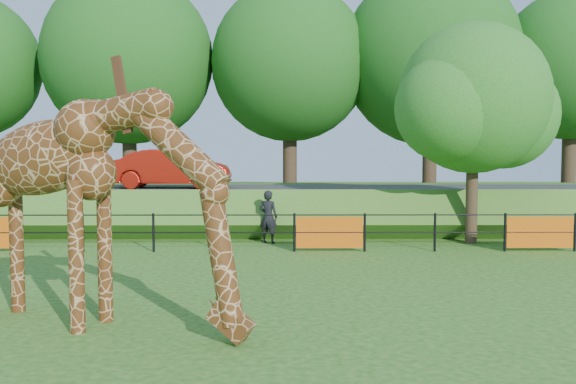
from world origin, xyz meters
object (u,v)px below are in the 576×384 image
(giraffe, at_px, (98,210))
(car_blue, at_px, (35,171))
(visitor, at_px, (268,217))
(tree_east, at_px, (476,104))
(car_red, at_px, (171,169))

(giraffe, distance_m, car_blue, 15.60)
(visitor, distance_m, tree_east, 7.26)
(car_blue, bearing_deg, tree_east, -112.86)
(giraffe, xyz_separation_m, visitor, (2.53, 9.32, -1.13))
(car_blue, distance_m, tree_east, 16.32)
(car_red, xyz_separation_m, visitor, (3.80, -4.56, -1.33))
(tree_east, bearing_deg, car_red, 155.79)
(visitor, height_order, tree_east, tree_east)
(visitor, xyz_separation_m, tree_east, (6.38, -0.01, 3.46))
(car_blue, relative_size, car_red, 0.84)
(giraffe, bearing_deg, visitor, 97.00)
(car_blue, distance_m, visitor, 10.33)
(car_red, height_order, visitor, car_red)
(car_blue, height_order, tree_east, tree_east)
(visitor, bearing_deg, giraffe, 95.68)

